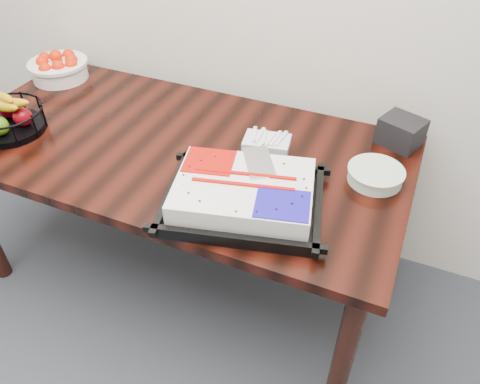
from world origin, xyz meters
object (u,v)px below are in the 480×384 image
at_px(fruit_basket, 7,117).
at_px(plate_stack, 375,175).
at_px(tangerine_bowl, 58,64).
at_px(napkin_box, 401,132).
at_px(cake_tray, 244,194).
at_px(table, 176,162).

xyz_separation_m(fruit_basket, plate_stack, (1.41, 0.26, -0.04)).
height_order(tangerine_bowl, plate_stack, tangerine_bowl).
bearing_deg(napkin_box, fruit_basket, -159.97).
bearing_deg(cake_tray, napkin_box, 54.23).
xyz_separation_m(cake_tray, napkin_box, (0.41, 0.57, 0.01)).
bearing_deg(fruit_basket, cake_tray, -2.40).
xyz_separation_m(tangerine_bowl, fruit_basket, (0.13, -0.45, -0.01)).
bearing_deg(fruit_basket, plate_stack, 10.38).
height_order(cake_tray, fruit_basket, fruit_basket).
bearing_deg(tangerine_bowl, cake_tray, -23.08).
xyz_separation_m(tangerine_bowl, napkin_box, (1.58, 0.08, -0.02)).
bearing_deg(tangerine_bowl, fruit_basket, -74.41).
distance_m(cake_tray, napkin_box, 0.71).
height_order(cake_tray, plate_stack, cake_tray).
bearing_deg(plate_stack, cake_tray, -140.92).
bearing_deg(table, napkin_box, 23.63).
distance_m(cake_tray, tangerine_bowl, 1.27).
relative_size(tangerine_bowl, fruit_basket, 0.95).
height_order(table, napkin_box, napkin_box).
relative_size(table, tangerine_bowl, 6.56).
relative_size(cake_tray, napkin_box, 3.88).
distance_m(fruit_basket, plate_stack, 1.43).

